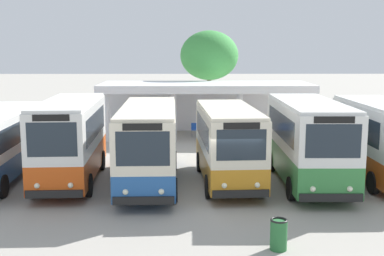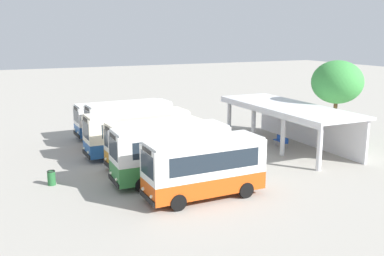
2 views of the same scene
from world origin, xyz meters
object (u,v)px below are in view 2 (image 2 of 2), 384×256
waiting_chair_middle_seat (285,142)px  city_bus_second_in_row (129,122)px  city_bus_middle_cream (138,131)px  city_bus_fourth_amber (155,141)px  city_bus_fifth_blue (171,152)px  waiting_chair_end_by_column (277,139)px  city_bus_far_end_green (204,166)px  city_bus_nearest_orange (120,117)px  waiting_chair_second_from_end (282,140)px  litter_bin_apron (51,178)px

waiting_chair_middle_seat → city_bus_second_in_row: bearing=-121.3°
city_bus_middle_cream → city_bus_fourth_amber: size_ratio=1.16×
city_bus_fifth_blue → waiting_chair_end_by_column: city_bus_fifth_blue is taller
city_bus_middle_cream → city_bus_far_end_green: 9.92m
city_bus_nearest_orange → city_bus_middle_cream: 6.62m
city_bus_middle_cream → city_bus_nearest_orange: bearing=175.3°
city_bus_far_end_green → waiting_chair_second_from_end: bearing=124.1°
city_bus_second_in_row → city_bus_far_end_green: size_ratio=1.04×
city_bus_far_end_green → city_bus_second_in_row: bearing=-178.8°
city_bus_nearest_orange → city_bus_fifth_blue: city_bus_fifth_blue is taller
city_bus_nearest_orange → waiting_chair_end_by_column: bearing=51.2°
city_bus_nearest_orange → city_bus_far_end_green: bearing=0.3°
city_bus_far_end_green → waiting_chair_end_by_column: size_ratio=7.97×
city_bus_fourth_amber → city_bus_fifth_blue: size_ratio=0.94×
city_bus_middle_cream → city_bus_second_in_row: bearing=173.6°
city_bus_nearest_orange → litter_bin_apron: 13.12m
waiting_chair_end_by_column → city_bus_middle_cream: bearing=-100.4°
city_bus_far_end_green → waiting_chair_middle_seat: 12.53m
waiting_chair_end_by_column → waiting_chair_middle_seat: bearing=-5.6°
city_bus_fifth_blue → litter_bin_apron: 7.39m
city_bus_nearest_orange → city_bus_far_end_green: size_ratio=1.17×
city_bus_middle_cream → waiting_chair_middle_seat: (3.28, 11.20, -1.29)m
city_bus_second_in_row → city_bus_fifth_blue: 9.91m
city_bus_fourth_amber → city_bus_far_end_green: size_ratio=1.00×
city_bus_fourth_amber → waiting_chair_second_from_end: 11.20m
waiting_chair_end_by_column → litter_bin_apron: litter_bin_apron is taller
waiting_chair_second_from_end → litter_bin_apron: size_ratio=0.96×
waiting_chair_middle_seat → city_bus_nearest_orange: bearing=-132.8°
waiting_chair_middle_seat → litter_bin_apron: bearing=-87.2°
city_bus_middle_cream → city_bus_fourth_amber: city_bus_middle_cream is taller
city_bus_fourth_amber → city_bus_fifth_blue: bearing=-3.6°
city_bus_second_in_row → waiting_chair_middle_seat: 12.75m
city_bus_far_end_green → litter_bin_apron: bearing=-127.4°
city_bus_second_in_row → waiting_chair_middle_seat: bearing=58.7°
city_bus_middle_cream → city_bus_fifth_blue: bearing=-0.2°
city_bus_far_end_green → waiting_chair_end_by_column: city_bus_far_end_green is taller
city_bus_nearest_orange → waiting_chair_middle_seat: city_bus_nearest_orange is taller
city_bus_middle_cream → waiting_chair_middle_seat: bearing=73.7°
city_bus_fourth_amber → waiting_chair_middle_seat: (-0.02, 11.01, -1.25)m
city_bus_middle_cream → litter_bin_apron: 8.14m
city_bus_nearest_orange → city_bus_middle_cream: (6.60, -0.54, 0.14)m
city_bus_fourth_amber → city_bus_nearest_orange: bearing=178.0°
city_bus_nearest_orange → city_bus_fourth_amber: 9.91m
city_bus_fourth_amber → litter_bin_apron: city_bus_fourth_amber is taller
city_bus_fourth_amber → litter_bin_apron: bearing=-82.9°
city_bus_fifth_blue → waiting_chair_second_from_end: bearing=109.1°
city_bus_nearest_orange → litter_bin_apron: city_bus_nearest_orange is taller
city_bus_fourth_amber → litter_bin_apron: (0.87, -7.04, -1.31)m
city_bus_middle_cream → waiting_chair_middle_seat: 11.74m
city_bus_second_in_row → city_bus_fifth_blue: (9.90, -0.39, -0.00)m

